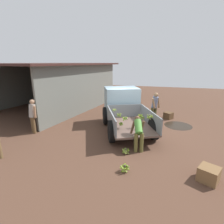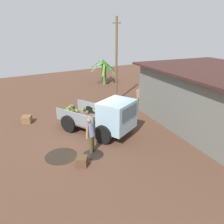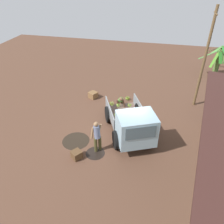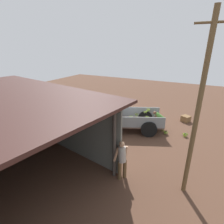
{
  "view_description": "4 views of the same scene",
  "coord_description": "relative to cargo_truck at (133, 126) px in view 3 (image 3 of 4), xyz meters",
  "views": [
    {
      "loc": [
        -8.29,
        -1.32,
        3.41
      ],
      "look_at": [
        -0.35,
        0.93,
        1.06
      ],
      "focal_mm": 28.0,
      "sensor_mm": 36.0,
      "label": 1
    },
    {
      "loc": [
        10.12,
        -5.0,
        5.57
      ],
      "look_at": [
        0.89,
        0.8,
        1.31
      ],
      "focal_mm": 35.0,
      "sensor_mm": 36.0,
      "label": 2
    },
    {
      "loc": [
        9.93,
        1.61,
        7.97
      ],
      "look_at": [
        -0.08,
        -0.72,
        1.1
      ],
      "focal_mm": 35.0,
      "sensor_mm": 36.0,
      "label": 3
    },
    {
      "loc": [
        -3.85,
        10.15,
        5.24
      ],
      "look_at": [
        0.83,
        1.14,
        1.39
      ],
      "focal_mm": 28.0,
      "sensor_mm": 36.0,
      "label": 4
    }
  ],
  "objects": [
    {
      "name": "cargo_truck",
      "position": [
        0.0,
        0.0,
        0.0
      ],
      "size": [
        4.66,
        3.45,
        2.04
      ],
      "rotation": [
        0.0,
        0.0,
        0.42
      ],
      "color": "brown",
      "rests_on": "ground"
    },
    {
      "name": "person_foreground_visitor",
      "position": [
        1.01,
        -1.67,
        -0.12
      ],
      "size": [
        0.63,
        0.58,
        1.74
      ],
      "rotation": [
        0.0,
        0.0,
        3.94
      ],
      "color": "#423E1F",
      "rests_on": "ground"
    },
    {
      "name": "ground",
      "position": [
        -0.92,
        -0.65,
        -1.08
      ],
      "size": [
        36.0,
        36.0,
        0.0
      ],
      "primitive_type": "plane",
      "color": "#523627"
    },
    {
      "name": "mud_patch_0",
      "position": [
        0.63,
        -3.03,
        -1.08
      ],
      "size": [
        1.49,
        1.49,
        0.01
      ],
      "primitive_type": "cylinder",
      "color": "black",
      "rests_on": "ground"
    },
    {
      "name": "banana_palm_0",
      "position": [
        -10.95,
        5.92,
        0.21
      ],
      "size": [
        2.88,
        2.05,
        2.43
      ],
      "color": "#486837",
      "rests_on": "ground"
    },
    {
      "name": "utility_pole",
      "position": [
        -4.8,
        3.55,
        2.14
      ],
      "size": [
        1.01,
        0.16,
        6.29
      ],
      "color": "brown",
      "rests_on": "ground"
    },
    {
      "name": "wooden_crate_0",
      "position": [
        -4.14,
        -3.51,
        -0.86
      ],
      "size": [
        0.73,
        0.73,
        0.44
      ],
      "primitive_type": "cube",
      "rotation": [
        0.0,
        0.0,
        4.22
      ],
      "color": "brown",
      "rests_on": "ground"
    },
    {
      "name": "person_worker_loading",
      "position": [
        -2.72,
        -1.21,
        -0.31
      ],
      "size": [
        0.8,
        0.65,
        1.3
      ],
      "rotation": [
        0.0,
        0.0,
        0.27
      ],
      "color": "brown",
      "rests_on": "ground"
    },
    {
      "name": "person_bystander_near_shed",
      "position": [
        -2.37,
        4.01,
        -0.14
      ],
      "size": [
        0.59,
        0.55,
        1.7
      ],
      "rotation": [
        0.0,
        0.0,
        5.63
      ],
      "color": "brown",
      "rests_on": "ground"
    },
    {
      "name": "wooden_crate_1",
      "position": [
        1.8,
        -2.52,
        -0.88
      ],
      "size": [
        0.65,
        0.65,
        0.4
      ],
      "primitive_type": "cube",
      "rotation": [
        0.0,
        0.0,
        5.65
      ],
      "color": "#523821",
      "rests_on": "ground"
    },
    {
      "name": "banana_bunch_on_ground_1",
      "position": [
        -3.24,
        -0.84,
        -0.95
      ],
      "size": [
        0.3,
        0.3,
        0.24
      ],
      "color": "#4D4532",
      "rests_on": "ground"
    },
    {
      "name": "mud_patch_1",
      "position": [
        1.3,
        -1.72,
        -1.08
      ],
      "size": [
        0.98,
        0.98,
        0.01
      ],
      "primitive_type": "cylinder",
      "color": "black",
      "rests_on": "ground"
    },
    {
      "name": "banana_bunch_on_ground_0",
      "position": [
        -4.38,
        -1.02,
        -0.94
      ],
      "size": [
        0.34,
        0.34,
        0.25
      ],
      "color": "#433D2C",
      "rests_on": "ground"
    },
    {
      "name": "banana_palm_4",
      "position": [
        -10.06,
        5.57,
        0.18
      ],
      "size": [
        2.41,
        2.76,
        2.36
      ],
      "color": "#527034",
      "rests_on": "ground"
    }
  ]
}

